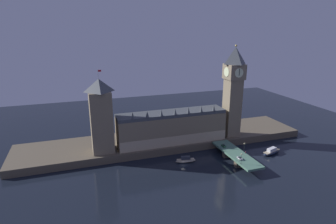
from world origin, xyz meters
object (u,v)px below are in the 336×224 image
at_px(pedestrian_mid_walk, 245,152).
at_px(boat_downstream, 271,152).
at_px(boat_upstream, 186,160).
at_px(pedestrian_far_rail, 221,147).
at_px(clock_tower, 233,89).
at_px(street_lamp_mid, 244,146).
at_px(victoria_tower, 101,116).
at_px(street_lamp_near, 241,157).
at_px(car_northbound_trail, 240,158).
at_px(car_northbound_lead, 224,146).

height_order(pedestrian_mid_walk, boat_downstream, pedestrian_mid_walk).
distance_m(pedestrian_mid_walk, boat_upstream, 40.68).
bearing_deg(pedestrian_far_rail, pedestrian_mid_walk, -51.97).
bearing_deg(clock_tower, street_lamp_mid, -104.50).
xyz_separation_m(clock_tower, boat_downstream, (16.32, -30.28, -40.82)).
bearing_deg(victoria_tower, street_lamp_near, -31.48).
distance_m(car_northbound_trail, street_lamp_mid, 12.56).
bearing_deg(boat_upstream, street_lamp_near, -40.98).
xyz_separation_m(clock_tower, street_lamp_near, (-19.95, -46.72, -32.17)).
relative_size(pedestrian_mid_walk, pedestrian_far_rail, 0.97).
height_order(clock_tower, car_northbound_trail, clock_tower).
distance_m(car_northbound_trail, boat_upstream, 35.50).
xyz_separation_m(car_northbound_trail, boat_downstream, (33.15, 10.18, -4.78)).
relative_size(car_northbound_lead, boat_downstream, 0.24).
bearing_deg(victoria_tower, car_northbound_trail, -27.15).
relative_size(victoria_tower, car_northbound_trail, 13.06).
distance_m(street_lamp_mid, boat_upstream, 40.97).
bearing_deg(clock_tower, street_lamp_near, -113.13).
bearing_deg(car_northbound_lead, street_lamp_near, -96.53).
xyz_separation_m(clock_tower, pedestrian_mid_walk, (-8.68, -34.56, -35.83)).
relative_size(pedestrian_mid_walk, boat_upstream, 0.11).
height_order(street_lamp_near, boat_downstream, street_lamp_near).
relative_size(car_northbound_trail, boat_upstream, 0.31).
height_order(pedestrian_far_rail, street_lamp_near, street_lamp_near).
xyz_separation_m(car_northbound_trail, pedestrian_far_rail, (-2.72, 19.80, 0.24)).
height_order(victoria_tower, pedestrian_far_rail, victoria_tower).
relative_size(clock_tower, car_northbound_lead, 17.01).
height_order(car_northbound_lead, street_lamp_mid, street_lamp_mid).
bearing_deg(pedestrian_mid_walk, victoria_tower, 158.15).
bearing_deg(pedestrian_far_rail, street_lamp_near, -90.88).
bearing_deg(boat_upstream, clock_tower, 25.85).
height_order(clock_tower, street_lamp_near, clock_tower).
bearing_deg(pedestrian_mid_walk, car_northbound_trail, -144.12).
height_order(pedestrian_far_rail, boat_downstream, pedestrian_far_rail).
bearing_deg(street_lamp_mid, pedestrian_far_rail, 134.84).
xyz_separation_m(car_northbound_trail, street_lamp_mid, (8.56, 8.46, 3.61)).
xyz_separation_m(victoria_tower, boat_downstream, (115.20, -31.89, -29.08)).
xyz_separation_m(clock_tower, car_northbound_trail, (-16.83, -40.46, -36.03)).
bearing_deg(street_lamp_near, pedestrian_far_rail, 89.12).
distance_m(clock_tower, car_northbound_lead, 44.25).
bearing_deg(street_lamp_mid, car_northbound_trail, -135.31).
xyz_separation_m(clock_tower, boat_upstream, (-47.33, -22.93, -40.87)).
bearing_deg(boat_downstream, car_northbound_lead, 161.95).
xyz_separation_m(boat_upstream, boat_downstream, (63.65, -7.34, 0.05)).
relative_size(car_northbound_lead, boat_upstream, 0.30).
bearing_deg(street_lamp_mid, victoria_tower, 159.65).
distance_m(car_northbound_trail, pedestrian_mid_walk, 10.07).
xyz_separation_m(car_northbound_lead, car_northbound_trail, (-0.00, -20.99, -0.03)).
relative_size(car_northbound_trail, boat_downstream, 0.25).
relative_size(street_lamp_near, boat_upstream, 0.52).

